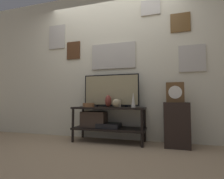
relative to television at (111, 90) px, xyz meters
name	(u,v)px	position (x,y,z in m)	size (l,w,h in m)	color
ground_plane	(104,146)	(-0.01, -0.34, -0.84)	(12.00, 12.00, 0.00)	#997F60
wall_back	(114,62)	(0.00, 0.17, 0.51)	(6.40, 0.08, 2.70)	beige
media_console	(103,120)	(-0.11, -0.09, -0.49)	(1.17, 0.42, 0.56)	black
television	(111,90)	(0.00, 0.00, 0.00)	(0.95, 0.05, 0.55)	black
vase_wide_bowl	(89,105)	(-0.32, -0.20, -0.25)	(0.19, 0.19, 0.07)	brown
vase_slim_bronze	(133,100)	(0.41, -0.16, -0.16)	(0.07, 0.07, 0.24)	beige
vase_round_glass	(116,103)	(0.16, -0.23, -0.22)	(0.13, 0.13, 0.13)	tan
vase_urn_stoneware	(108,101)	(-0.01, -0.12, -0.18)	(0.10, 0.13, 0.19)	brown
candle_jar	(118,103)	(0.15, -0.09, -0.22)	(0.08, 0.08, 0.12)	#C1B29E
side_table	(176,124)	(1.02, -0.07, -0.52)	(0.35, 0.38, 0.64)	black
mantel_clock	(175,92)	(1.02, -0.06, -0.05)	(0.25, 0.11, 0.30)	brown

